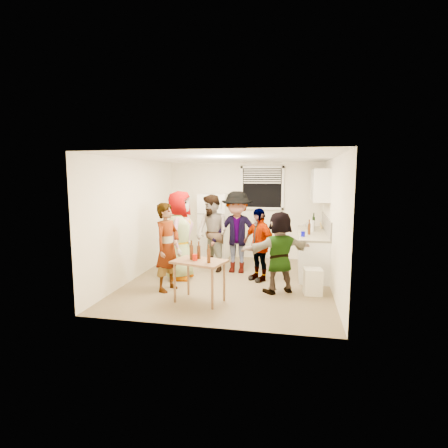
% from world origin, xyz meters
% --- Properties ---
extents(room, '(4.00, 4.50, 2.50)m').
position_xyz_m(room, '(0.00, 0.00, 0.00)').
color(room, white).
rests_on(room, ground).
extents(window, '(1.12, 0.10, 1.06)m').
position_xyz_m(window, '(0.45, 2.21, 1.85)').
color(window, white).
rests_on(window, room).
extents(refrigerator, '(0.70, 0.70, 1.70)m').
position_xyz_m(refrigerator, '(-0.75, 1.88, 0.85)').
color(refrigerator, white).
rests_on(refrigerator, ground).
extents(counter_lower, '(0.60, 2.20, 0.86)m').
position_xyz_m(counter_lower, '(1.70, 1.15, 0.43)').
color(counter_lower, white).
rests_on(counter_lower, ground).
extents(countertop, '(0.64, 2.22, 0.04)m').
position_xyz_m(countertop, '(1.70, 1.15, 0.88)').
color(countertop, beige).
rests_on(countertop, counter_lower).
extents(backsplash, '(0.03, 2.20, 0.36)m').
position_xyz_m(backsplash, '(1.99, 1.15, 1.08)').
color(backsplash, '#BCB5AB').
rests_on(backsplash, countertop).
extents(upper_cabinets, '(0.34, 1.60, 0.70)m').
position_xyz_m(upper_cabinets, '(1.83, 1.35, 1.95)').
color(upper_cabinets, white).
rests_on(upper_cabinets, room).
extents(kettle, '(0.27, 0.23, 0.21)m').
position_xyz_m(kettle, '(1.65, 1.57, 0.90)').
color(kettle, silver).
rests_on(kettle, countertop).
extents(paper_towel, '(0.12, 0.12, 0.25)m').
position_xyz_m(paper_towel, '(1.68, 1.23, 0.90)').
color(paper_towel, white).
rests_on(paper_towel, countertop).
extents(wine_bottle, '(0.07, 0.07, 0.27)m').
position_xyz_m(wine_bottle, '(1.75, 1.88, 0.90)').
color(wine_bottle, black).
rests_on(wine_bottle, countertop).
extents(beer_bottle_counter, '(0.06, 0.06, 0.24)m').
position_xyz_m(beer_bottle_counter, '(1.60, 0.78, 0.90)').
color(beer_bottle_counter, '#47230C').
rests_on(beer_bottle_counter, countertop).
extents(blue_cup, '(0.08, 0.08, 0.11)m').
position_xyz_m(blue_cup, '(1.47, 0.49, 0.90)').
color(blue_cup, '#0504AF').
rests_on(blue_cup, countertop).
extents(picture_frame, '(0.02, 0.17, 0.14)m').
position_xyz_m(picture_frame, '(1.92, 1.79, 0.97)').
color(picture_frame, '#EEBD50').
rests_on(picture_frame, countertop).
extents(trash_bin, '(0.35, 0.35, 0.47)m').
position_xyz_m(trash_bin, '(1.64, -0.47, 0.25)').
color(trash_bin, silver).
rests_on(trash_bin, ground).
extents(serving_table, '(0.97, 0.77, 0.72)m').
position_xyz_m(serving_table, '(-0.29, -1.26, 0.00)').
color(serving_table, brown).
rests_on(serving_table, ground).
extents(beer_bottle_table, '(0.06, 0.06, 0.25)m').
position_xyz_m(beer_bottle_table, '(-0.44, -1.21, 0.72)').
color(beer_bottle_table, '#47230C').
rests_on(beer_bottle_table, serving_table).
extents(red_cup, '(0.08, 0.08, 0.11)m').
position_xyz_m(red_cup, '(-0.36, -1.27, 0.72)').
color(red_cup, red).
rests_on(red_cup, serving_table).
extents(guest_grey, '(1.87, 0.95, 0.59)m').
position_xyz_m(guest_grey, '(-1.06, 0.01, 0.00)').
color(guest_grey, gray).
rests_on(guest_grey, ground).
extents(guest_stripe, '(1.76, 1.06, 0.40)m').
position_xyz_m(guest_stripe, '(-1.04, -0.77, 0.00)').
color(guest_stripe, '#141933').
rests_on(guest_stripe, ground).
extents(guest_back_left, '(1.74, 1.89, 0.66)m').
position_xyz_m(guest_back_left, '(-0.53, 0.73, 0.00)').
color(guest_back_left, '#503526').
rests_on(guest_back_left, ground).
extents(guest_back_right, '(1.18, 1.82, 0.68)m').
position_xyz_m(guest_back_right, '(0.03, 0.74, 0.00)').
color(guest_back_right, '#3D3D42').
rests_on(guest_back_right, ground).
extents(guest_black, '(1.66, 1.71, 0.37)m').
position_xyz_m(guest_black, '(0.57, 0.20, 0.00)').
color(guest_black, black).
rests_on(guest_black, ground).
extents(guest_orange, '(1.98, 2.02, 0.45)m').
position_xyz_m(guest_orange, '(1.02, -0.48, 0.00)').
color(guest_orange, '#ED9F62').
rests_on(guest_orange, ground).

